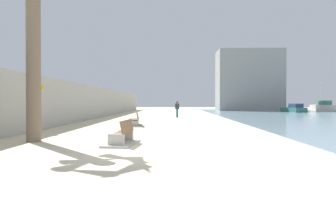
% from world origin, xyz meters
% --- Properties ---
extents(ground_plane, '(120.00, 120.00, 0.00)m').
position_xyz_m(ground_plane, '(0.00, 18.00, 0.00)').
color(ground_plane, beige).
extents(seawall, '(0.80, 64.00, 3.24)m').
position_xyz_m(seawall, '(-7.50, 18.00, 1.62)').
color(seawall, '#ADAAA3').
rests_on(seawall, ground).
extents(palm_tree, '(2.88, 2.94, 8.04)m').
position_xyz_m(palm_tree, '(-5.21, 2.41, 5.69)').
color(palm_tree, '#7A6651').
rests_on(palm_tree, ground).
extents(bench_near, '(1.30, 2.20, 0.98)m').
position_xyz_m(bench_near, '(-1.29, 1.68, 0.23)').
color(bench_near, '#ADAAA3').
rests_on(bench_near, ground).
extents(bench_far, '(1.32, 2.21, 0.98)m').
position_xyz_m(bench_far, '(-1.98, 10.35, 0.23)').
color(bench_far, '#ADAAA3').
rests_on(bench_far, ground).
extents(person_walking, '(0.46, 0.33, 1.77)m').
position_xyz_m(person_walking, '(1.09, 21.25, 1.04)').
color(person_walking, teal).
rests_on(person_walking, ground).
extents(boat_nearest, '(2.93, 4.41, 1.35)m').
position_xyz_m(boat_nearest, '(19.77, 36.50, 0.55)').
color(boat_nearest, '#337060').
rests_on(boat_nearest, water_bay).
extents(boat_outer, '(3.20, 7.23, 5.23)m').
position_xyz_m(boat_outer, '(27.64, 43.23, 0.75)').
color(boat_outer, beige).
rests_on(boat_outer, water_bay).
extents(pedestrian_sign, '(0.85, 0.08, 2.89)m').
position_xyz_m(pedestrian_sign, '(-6.83, 6.09, 1.80)').
color(pedestrian_sign, slate).
rests_on(pedestrian_sign, ground).
extents(harbor_building, '(12.00, 6.00, 11.45)m').
position_xyz_m(harbor_building, '(15.06, 46.00, 5.72)').
color(harbor_building, gray).
rests_on(harbor_building, ground).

